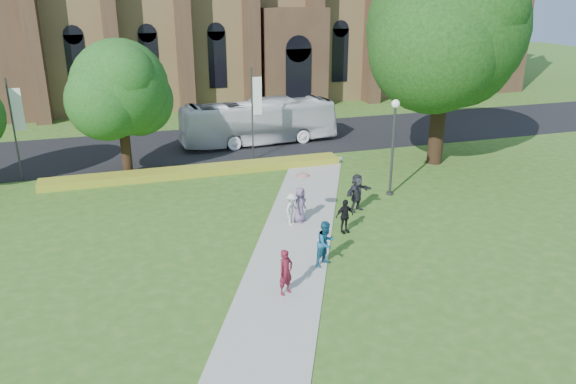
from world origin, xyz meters
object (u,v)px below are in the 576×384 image
object	(u,v)px
streetlamp	(393,136)
tour_coach	(259,122)
large_tree	(446,29)
pedestrian_0	(286,272)

from	to	relation	value
streetlamp	tour_coach	distance (m)	13.32
large_tree	pedestrian_0	bearing A→B (deg)	-137.52
pedestrian_0	streetlamp	bearing A→B (deg)	17.20
tour_coach	pedestrian_0	world-z (taller)	tour_coach
tour_coach	streetlamp	bearing A→B (deg)	-165.30
streetlamp	pedestrian_0	xyz separation A→B (m)	(-8.61, -8.42, -2.38)
large_tree	pedestrian_0	world-z (taller)	large_tree
streetlamp	tour_coach	bearing A→B (deg)	107.99
streetlamp	tour_coach	world-z (taller)	streetlamp
streetlamp	pedestrian_0	distance (m)	12.28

